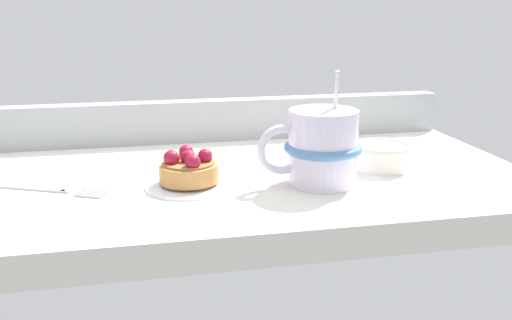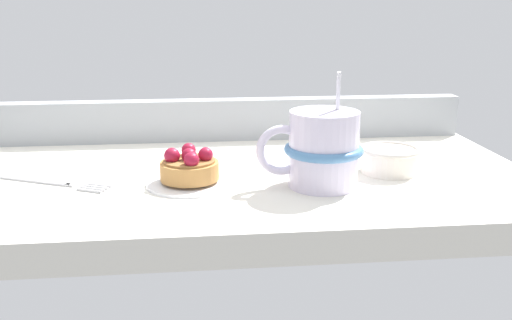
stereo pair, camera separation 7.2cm
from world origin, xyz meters
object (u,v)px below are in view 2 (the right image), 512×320
dessert_fork (52,182)px  sugar_bowl (390,159)px  raspberry_tart (189,167)px  dessert_plate (190,182)px  coffee_mug (322,149)px

dessert_fork → sugar_bowl: (44.18, 0.47, 1.57)cm
raspberry_tart → sugar_bowl: (26.80, 2.45, -0.49)cm
dessert_plate → sugar_bowl: (26.79, 2.43, 1.53)cm
raspberry_tart → coffee_mug: bearing=-7.9°
dessert_fork → sugar_bowl: size_ratio=1.95×
raspberry_tart → sugar_bowl: size_ratio=0.93×
dessert_plate → coffee_mug: bearing=-8.0°
dessert_plate → coffee_mug: size_ratio=0.77×
coffee_mug → sugar_bowl: bearing=24.3°
coffee_mug → raspberry_tart: bearing=172.1°
coffee_mug → sugar_bowl: size_ratio=1.79×
dessert_fork → dessert_plate: bearing=-6.4°
dessert_fork → sugar_bowl: sugar_bowl is taller
dessert_plate → coffee_mug: (16.33, -2.30, 4.42)cm
coffee_mug → dessert_plate: bearing=172.0°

